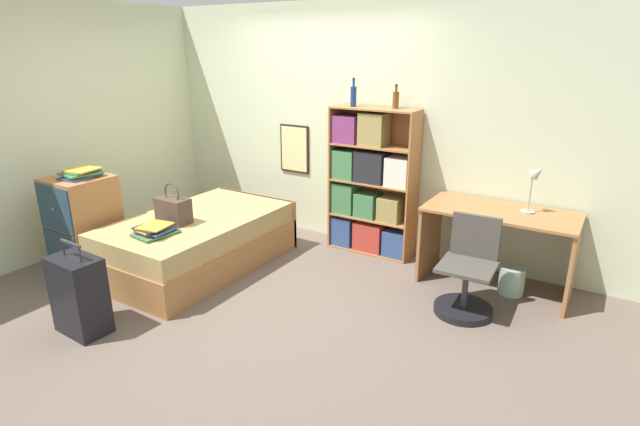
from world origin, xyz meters
name	(u,v)px	position (x,y,z in m)	size (l,w,h in m)	color
ground_plane	(247,280)	(0.00, 0.00, 0.00)	(14.00, 14.00, 0.00)	#66564C
wall_back	(328,125)	(0.00, 1.49, 1.30)	(10.00, 0.09, 2.60)	beige
wall_left	(90,126)	(-2.14, 0.00, 1.30)	(0.06, 10.00, 2.60)	beige
bed	(200,241)	(-0.62, 0.02, 0.26)	(1.11, 1.88, 0.53)	#A36B3D
handbag	(173,210)	(-0.68, -0.23, 0.66)	(0.32, 0.19, 0.40)	#47382D
book_stack_on_bed	(155,230)	(-0.58, -0.55, 0.57)	(0.32, 0.38, 0.09)	#99894C
suitcase	(79,295)	(-0.51, -1.38, 0.31)	(0.43, 0.28, 0.75)	black
dresser	(84,224)	(-1.54, -0.62, 0.47)	(0.54, 0.56, 0.94)	#A36B3D
magazine_pile_on_dresser	(81,173)	(-1.49, -0.59, 0.98)	(0.33, 0.38, 0.09)	#334C84
bookcase	(369,187)	(0.64, 1.28, 0.72)	(0.92, 0.31, 1.55)	#A36B3D
bottle_green	(353,96)	(0.45, 1.24, 1.66)	(0.06, 0.06, 0.29)	navy
bottle_brown	(396,99)	(0.88, 1.32, 1.64)	(0.06, 0.06, 0.23)	brown
desk	(498,233)	(2.04, 1.12, 0.53)	(1.32, 0.65, 0.75)	#A36B3D
desk_lamp	(536,180)	(2.28, 1.18, 1.04)	(0.17, 0.12, 0.44)	#ADA89E
desk_chair	(467,284)	(1.95, 0.52, 0.25)	(0.48, 0.48, 0.81)	black
waste_bin	(512,280)	(2.21, 1.05, 0.13)	(0.22, 0.22, 0.26)	#99C1B2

